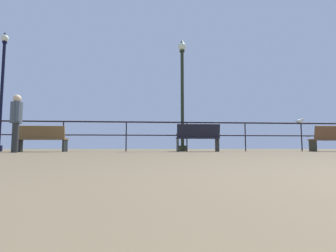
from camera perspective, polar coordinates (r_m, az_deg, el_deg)
The scene contains 8 objects.
pier_railing at distance 9.58m, azimuth 4.29°, elevation -0.78°, with size 18.27×0.05×1.12m.
bench_far_left at distance 9.31m, azimuth -26.69°, elevation -2.37°, with size 1.56×0.71×0.85m.
bench_near_left at distance 8.81m, azimuth 6.76°, elevation -2.39°, with size 1.49×0.71×0.95m.
bench_near_right at distance 10.99m, azimuth 33.65°, elevation -2.20°, with size 1.71×0.65×0.92m.
lamppost_left at distance 11.26m, azimuth -33.44°, elevation 7.41°, with size 0.27×0.27×4.49m.
lamppost_center at distance 9.98m, azimuth 3.25°, elevation 8.14°, with size 0.32×0.32×4.41m.
person_by_bench at distance 8.28m, azimuth -31.14°, elevation 1.34°, with size 0.35×0.45×1.64m.
seagull_on_rail at distance 11.23m, azimuth 27.65°, elevation 1.06°, with size 0.38×0.21×0.18m.
Camera 1 is at (-1.49, -0.17, 0.13)m, focal length 26.93 mm.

